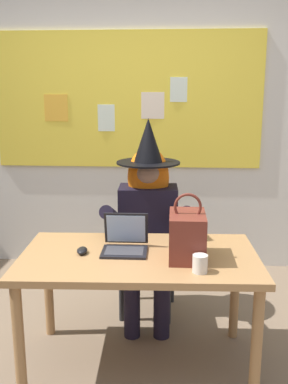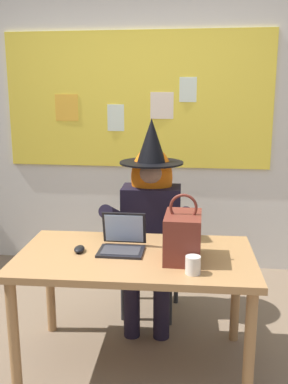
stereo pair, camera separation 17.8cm
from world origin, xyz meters
The scene contains 9 objects.
ground_plane centered at (0.00, 0.00, 0.00)m, with size 24.00×24.00×0.00m, color #75604C.
wall_back_bulletin centered at (0.00, 1.77, 1.42)m, with size 6.15×1.83×2.81m.
desk_main centered at (0.23, 0.12, 0.63)m, with size 1.40×0.82×0.71m.
chair_at_desk centered at (0.25, 0.87, 0.50)m, with size 0.45×0.45×0.89m.
person_costumed centered at (0.25, 0.75, 0.79)m, with size 0.61×0.70×1.45m.
laptop centered at (0.15, 0.18, 0.76)m, with size 0.27×0.26×0.21m.
computer_mouse centered at (-0.10, 0.12, 0.73)m, with size 0.06×0.10×0.03m, color black.
handbag centered at (0.51, 0.09, 0.85)m, with size 0.20×0.30×0.38m.
coffee_mug centered at (0.57, -0.11, 0.76)m, with size 0.08×0.08×0.10m, color silver.
Camera 1 is at (0.43, -2.26, 1.64)m, focal length 41.01 mm.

